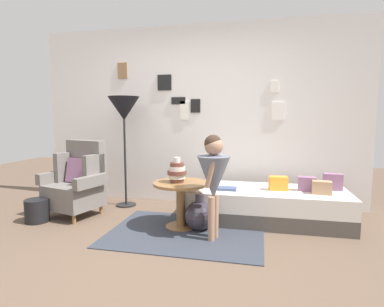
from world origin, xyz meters
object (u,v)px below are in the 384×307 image
at_px(armchair, 78,182).
at_px(demijohn_near, 199,215).
at_px(floor_lamp, 124,112).
at_px(magazine_basket, 37,211).
at_px(side_table, 181,194).
at_px(daybed, 267,205).
at_px(book_on_daybed, 227,189).
at_px(person_child, 214,174).
at_px(vase_striped, 177,172).

distance_m(armchair, demijohn_near, 1.70).
bearing_deg(floor_lamp, armchair, -129.38).
relative_size(armchair, demijohn_near, 2.32).
distance_m(floor_lamp, magazine_basket, 1.69).
relative_size(armchair, side_table, 1.53).
bearing_deg(magazine_basket, side_table, 6.25).
xyz_separation_m(armchair, side_table, (1.44, -0.18, -0.05)).
xyz_separation_m(daybed, side_table, (-0.97, -0.45, 0.19)).
height_order(armchair, magazine_basket, armchair).
distance_m(armchair, magazine_basket, 0.58).
distance_m(book_on_daybed, demijohn_near, 0.51).
distance_m(daybed, floor_lamp, 2.30).
relative_size(person_child, book_on_daybed, 4.99).
xyz_separation_m(daybed, floor_lamp, (-1.98, 0.25, 1.15)).
height_order(demijohn_near, magazine_basket, demijohn_near).
bearing_deg(armchair, side_table, -7.22).
distance_m(armchair, side_table, 1.45).
bearing_deg(vase_striped, book_on_daybed, 30.74).
relative_size(person_child, demijohn_near, 2.62).
bearing_deg(demijohn_near, vase_striped, 174.60).
xyz_separation_m(daybed, magazine_basket, (-2.74, -0.64, -0.06)).
bearing_deg(floor_lamp, demijohn_near, -30.93).
height_order(vase_striped, floor_lamp, floor_lamp).
distance_m(book_on_daybed, magazine_basket, 2.34).
height_order(book_on_daybed, demijohn_near, book_on_daybed).
height_order(armchair, person_child, person_child).
relative_size(daybed, floor_lamp, 1.22).
bearing_deg(person_child, side_table, 147.30).
relative_size(armchair, daybed, 0.51).
xyz_separation_m(side_table, book_on_daybed, (0.50, 0.31, 0.02)).
bearing_deg(daybed, magazine_basket, -166.77).
distance_m(demijohn_near, magazine_basket, 2.00).
xyz_separation_m(armchair, vase_striped, (1.40, -0.19, 0.22)).
bearing_deg(side_table, magazine_basket, -173.75).
distance_m(side_table, magazine_basket, 1.80).
height_order(vase_striped, demijohn_near, vase_striped).
relative_size(vase_striped, floor_lamp, 0.18).
height_order(side_table, demijohn_near, side_table).
height_order(side_table, magazine_basket, side_table).
distance_m(armchair, vase_striped, 1.43).
relative_size(armchair, person_child, 0.88).
bearing_deg(demijohn_near, side_table, 171.49).
bearing_deg(magazine_basket, book_on_daybed, 12.59).
relative_size(vase_striped, person_child, 0.26).
xyz_separation_m(floor_lamp, demijohn_near, (1.23, -0.74, -1.18)).
height_order(side_table, floor_lamp, floor_lamp).
xyz_separation_m(armchair, magazine_basket, (-0.33, -0.38, -0.30)).
xyz_separation_m(vase_striped, book_on_daybed, (0.54, 0.32, -0.24)).
xyz_separation_m(daybed, vase_striped, (-1.01, -0.46, 0.46)).
relative_size(daybed, book_on_daybed, 8.66).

